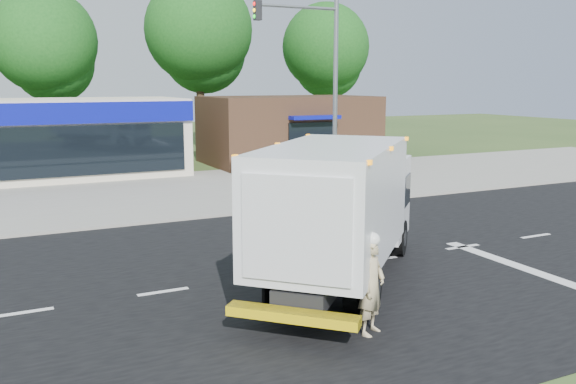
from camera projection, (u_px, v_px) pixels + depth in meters
name	position (u px, v px, depth m)	size (l,w,h in m)	color
ground	(378.00, 260.00, 16.78)	(120.00, 120.00, 0.00)	#385123
road_asphalt	(378.00, 260.00, 16.78)	(60.00, 14.00, 0.02)	black
sidewalk	(260.00, 205.00, 24.03)	(60.00, 2.40, 0.12)	gray
parking_apron	(212.00, 184.00, 29.18)	(60.00, 9.00, 0.02)	gray
lane_markings	(449.00, 266.00, 16.16)	(55.20, 7.00, 0.01)	silver
ems_box_truck	(341.00, 203.00, 14.46)	(7.20, 7.30, 3.48)	black
emergency_worker	(372.00, 285.00, 11.70)	(0.84, 0.76, 2.03)	tan
retail_strip_mall	(0.00, 140.00, 30.21)	(18.00, 6.20, 4.00)	beige
brown_storefront	(289.00, 129.00, 37.12)	(10.00, 6.70, 4.00)	#382316
traffic_signal_pole	(321.00, 80.00, 23.65)	(3.51, 0.25, 8.00)	gray
background_trees	(128.00, 43.00, 40.05)	(36.77, 7.39, 12.10)	#332114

